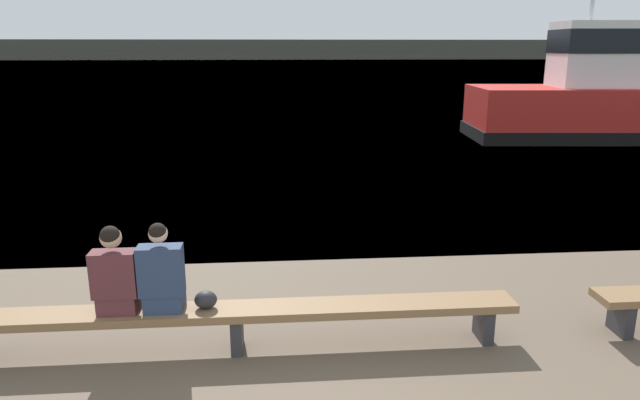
{
  "coord_description": "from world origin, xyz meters",
  "views": [
    {
      "loc": [
        0.13,
        -2.24,
        3.17
      ],
      "look_at": [
        0.84,
        6.35,
        0.83
      ],
      "focal_mm": 32.0,
      "sensor_mm": 36.0,
      "label": 1
    }
  ],
  "objects": [
    {
      "name": "water_surface",
      "position": [
        0.0,
        125.91,
        0.0
      ],
      "size": [
        240.0,
        240.0,
        0.0
      ],
      "primitive_type": "plane",
      "color": "#426B8E",
      "rests_on": "ground"
    },
    {
      "name": "far_shoreline",
      "position": [
        0.0,
        142.69,
        2.3
      ],
      "size": [
        600.0,
        12.0,
        4.61
      ],
      "primitive_type": "cube",
      "color": "#4C4C42",
      "rests_on": "ground"
    },
    {
      "name": "bench_main",
      "position": [
        -0.3,
        3.35,
        0.4
      ],
      "size": [
        6.04,
        0.42,
        0.48
      ],
      "color": "brown",
      "rests_on": "ground"
    },
    {
      "name": "person_left",
      "position": [
        -1.52,
        3.35,
        0.9
      ],
      "size": [
        0.45,
        0.37,
        0.95
      ],
      "color": "#56282D",
      "rests_on": "bench_main"
    },
    {
      "name": "person_right",
      "position": [
        -1.05,
        3.35,
        0.89
      ],
      "size": [
        0.45,
        0.36,
        0.97
      ],
      "color": "navy",
      "rests_on": "bench_main"
    },
    {
      "name": "shopping_bag",
      "position": [
        -0.62,
        3.37,
        0.58
      ],
      "size": [
        0.24,
        0.2,
        0.19
      ],
      "color": "#232328",
      "rests_on": "bench_main"
    },
    {
      "name": "tugboat_red",
      "position": [
        10.82,
        16.99,
        1.25
      ],
      "size": [
        7.55,
        3.9,
        6.88
      ],
      "rotation": [
        0.0,
        0.0,
        1.48
      ],
      "color": "red",
      "rests_on": "water_surface"
    }
  ]
}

